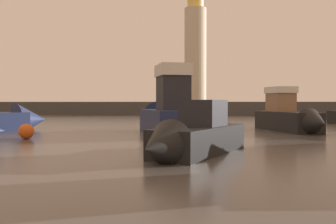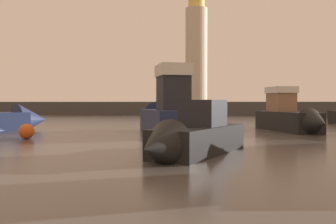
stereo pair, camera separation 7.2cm
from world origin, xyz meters
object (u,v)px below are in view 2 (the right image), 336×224
object	(u,v)px
motorboat_0	(190,138)
motorboat_5	(166,114)
lighthouse	(196,48)
motorboat_6	(291,117)
mooring_buoy	(26,131)

from	to	relation	value
motorboat_0	motorboat_5	bearing A→B (deg)	102.77
lighthouse	motorboat_6	distance (m)	33.30
mooring_buoy	motorboat_6	bearing A→B (deg)	24.86
motorboat_5	mooring_buoy	bearing A→B (deg)	-144.23
motorboat_0	motorboat_5	distance (m)	10.05
lighthouse	motorboat_0	world-z (taller)	lighthouse
motorboat_0	motorboat_5	world-z (taller)	motorboat_5
lighthouse	motorboat_0	bearing A→B (deg)	-87.32
lighthouse	motorboat_5	world-z (taller)	lighthouse
motorboat_0	motorboat_6	size ratio (longest dim) A/B	0.84
motorboat_6	mooring_buoy	xyz separation A→B (m)	(-14.66, -6.79, -0.55)
motorboat_5	motorboat_6	bearing A→B (deg)	14.05
motorboat_0	mooring_buoy	bearing A→B (deg)	150.54
lighthouse	motorboat_6	world-z (taller)	lighthouse
motorboat_5	motorboat_6	distance (m)	8.27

